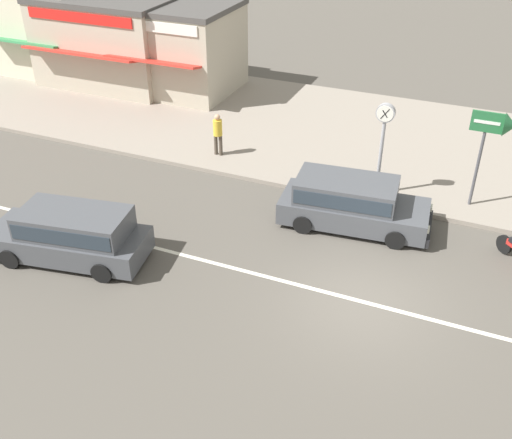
{
  "coord_description": "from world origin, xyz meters",
  "views": [
    {
      "loc": [
        2.18,
        -12.28,
        10.24
      ],
      "look_at": [
        -3.69,
        1.47,
        0.8
      ],
      "focal_mm": 42.0,
      "sensor_mm": 36.0,
      "label": 1
    }
  ],
  "objects_px": {
    "street_clock": "(384,129)",
    "arrow_signboard": "(503,130)",
    "shopfront_corner_warung": "(58,15)",
    "shopfront_mid_block": "(181,47)",
    "minivan_dark_grey_1": "(71,233)",
    "minivan_dark_grey_3": "(351,201)",
    "pedestrian_near_clock": "(218,132)",
    "shopfront_far_kios": "(115,38)"
  },
  "relations": [
    {
      "from": "minivan_dark_grey_1",
      "to": "minivan_dark_grey_3",
      "type": "height_order",
      "value": "same"
    },
    {
      "from": "pedestrian_near_clock",
      "to": "shopfront_mid_block",
      "type": "xyz_separation_m",
      "value": [
        -4.77,
        5.84,
        1.06
      ]
    },
    {
      "from": "arrow_signboard",
      "to": "shopfront_far_kios",
      "type": "distance_m",
      "value": 19.04
    },
    {
      "from": "minivan_dark_grey_1",
      "to": "shopfront_mid_block",
      "type": "height_order",
      "value": "shopfront_mid_block"
    },
    {
      "from": "minivan_dark_grey_3",
      "to": "pedestrian_near_clock",
      "type": "height_order",
      "value": "pedestrian_near_clock"
    },
    {
      "from": "shopfront_corner_warung",
      "to": "shopfront_far_kios",
      "type": "distance_m",
      "value": 3.68
    },
    {
      "from": "minivan_dark_grey_3",
      "to": "shopfront_corner_warung",
      "type": "relative_size",
      "value": 0.85
    },
    {
      "from": "shopfront_corner_warung",
      "to": "pedestrian_near_clock",
      "type": "bearing_deg",
      "value": -27.42
    },
    {
      "from": "minivan_dark_grey_3",
      "to": "shopfront_mid_block",
      "type": "distance_m",
      "value": 13.64
    },
    {
      "from": "arrow_signboard",
      "to": "shopfront_corner_warung",
      "type": "bearing_deg",
      "value": 163.74
    },
    {
      "from": "minivan_dark_grey_3",
      "to": "shopfront_far_kios",
      "type": "distance_m",
      "value": 16.57
    },
    {
      "from": "arrow_signboard",
      "to": "shopfront_far_kios",
      "type": "relative_size",
      "value": 0.49
    },
    {
      "from": "minivan_dark_grey_3",
      "to": "shopfront_far_kios",
      "type": "height_order",
      "value": "shopfront_far_kios"
    },
    {
      "from": "minivan_dark_grey_1",
      "to": "shopfront_mid_block",
      "type": "relative_size",
      "value": 0.94
    },
    {
      "from": "minivan_dark_grey_1",
      "to": "arrow_signboard",
      "type": "bearing_deg",
      "value": 34.47
    },
    {
      "from": "pedestrian_near_clock",
      "to": "shopfront_far_kios",
      "type": "height_order",
      "value": "shopfront_far_kios"
    },
    {
      "from": "pedestrian_near_clock",
      "to": "shopfront_corner_warung",
      "type": "bearing_deg",
      "value": 152.58
    },
    {
      "from": "minivan_dark_grey_3",
      "to": "street_clock",
      "type": "xyz_separation_m",
      "value": [
        0.38,
        2.04,
        1.67
      ]
    },
    {
      "from": "arrow_signboard",
      "to": "shopfront_far_kios",
      "type": "xyz_separation_m",
      "value": [
        -18.09,
        5.9,
        -0.69
      ]
    },
    {
      "from": "minivan_dark_grey_1",
      "to": "arrow_signboard",
      "type": "distance_m",
      "value": 13.15
    },
    {
      "from": "pedestrian_near_clock",
      "to": "shopfront_corner_warung",
      "type": "distance_m",
      "value": 13.59
    },
    {
      "from": "minivan_dark_grey_1",
      "to": "shopfront_mid_block",
      "type": "bearing_deg",
      "value": 105.87
    },
    {
      "from": "street_clock",
      "to": "shopfront_mid_block",
      "type": "height_order",
      "value": "shopfront_mid_block"
    },
    {
      "from": "shopfront_mid_block",
      "to": "shopfront_far_kios",
      "type": "xyz_separation_m",
      "value": [
        -3.6,
        -0.06,
        0.05
      ]
    },
    {
      "from": "arrow_signboard",
      "to": "shopfront_mid_block",
      "type": "bearing_deg",
      "value": 157.64
    },
    {
      "from": "minivan_dark_grey_3",
      "to": "street_clock",
      "type": "distance_m",
      "value": 2.66
    },
    {
      "from": "pedestrian_near_clock",
      "to": "arrow_signboard",
      "type": "bearing_deg",
      "value": -0.7
    },
    {
      "from": "street_clock",
      "to": "arrow_signboard",
      "type": "bearing_deg",
      "value": 7.59
    },
    {
      "from": "street_clock",
      "to": "shopfront_mid_block",
      "type": "bearing_deg",
      "value": 149.72
    },
    {
      "from": "minivan_dark_grey_1",
      "to": "pedestrian_near_clock",
      "type": "relative_size",
      "value": 3.0
    },
    {
      "from": "shopfront_corner_warung",
      "to": "shopfront_far_kios",
      "type": "relative_size",
      "value": 0.85
    },
    {
      "from": "arrow_signboard",
      "to": "pedestrian_near_clock",
      "type": "xyz_separation_m",
      "value": [
        -9.72,
        0.12,
        -1.8
      ]
    },
    {
      "from": "arrow_signboard",
      "to": "pedestrian_near_clock",
      "type": "relative_size",
      "value": 2.01
    },
    {
      "from": "minivan_dark_grey_3",
      "to": "shopfront_far_kios",
      "type": "xyz_separation_m",
      "value": [
        -14.22,
        8.4,
        1.36
      ]
    },
    {
      "from": "minivan_dark_grey_1",
      "to": "shopfront_mid_block",
      "type": "distance_m",
      "value": 13.9
    },
    {
      "from": "shopfront_mid_block",
      "to": "shopfront_corner_warung",
      "type": "bearing_deg",
      "value": 177.08
    },
    {
      "from": "street_clock",
      "to": "pedestrian_near_clock",
      "type": "distance_m",
      "value": 6.42
    },
    {
      "from": "arrow_signboard",
      "to": "shopfront_mid_block",
      "type": "xyz_separation_m",
      "value": [
        -14.49,
        5.96,
        -0.74
      ]
    },
    {
      "from": "pedestrian_near_clock",
      "to": "minivan_dark_grey_3",
      "type": "bearing_deg",
      "value": -24.11
    },
    {
      "from": "pedestrian_near_clock",
      "to": "street_clock",
      "type": "bearing_deg",
      "value": -5.34
    },
    {
      "from": "minivan_dark_grey_1",
      "to": "arrow_signboard",
      "type": "relative_size",
      "value": 1.49
    },
    {
      "from": "shopfront_corner_warung",
      "to": "shopfront_mid_block",
      "type": "relative_size",
      "value": 1.09
    }
  ]
}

